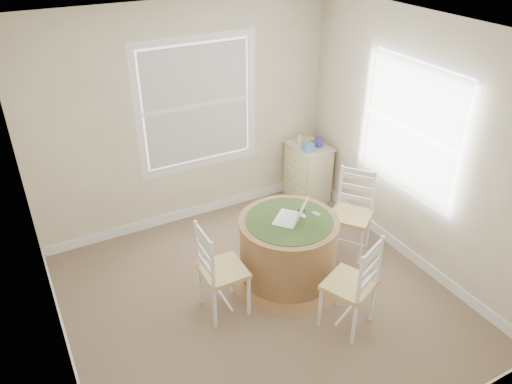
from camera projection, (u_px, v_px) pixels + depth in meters
room at (269, 176)px, 4.48m from camera, size 3.64×3.64×2.64m
round_table at (288, 247)px, 5.08m from camera, size 1.19×1.19×0.72m
chair_left at (223, 270)px, 4.63m from camera, size 0.40×0.42×0.95m
chair_near at (349, 284)px, 4.47m from camera, size 0.55×0.54×0.95m
chair_right at (350, 215)px, 5.44m from camera, size 0.57×0.58×0.95m
laptop at (291, 217)px, 4.91m from camera, size 0.42×0.41×0.22m
mouse at (302, 216)px, 4.98m from camera, size 0.08×0.10×0.03m
phone at (316, 214)px, 5.02m from camera, size 0.07×0.10×0.02m
keys at (301, 211)px, 5.06m from camera, size 0.07×0.07×0.02m
corner_chest at (308, 172)px, 6.52m from camera, size 0.46×0.60×0.75m
tissue_box at (308, 147)px, 6.18m from camera, size 0.13×0.13×0.10m
box_yellow at (308, 141)px, 6.38m from camera, size 0.16×0.11×0.06m
box_blue at (319, 142)px, 6.28m from camera, size 0.09×0.09×0.12m
cup_cream at (300, 139)px, 6.40m from camera, size 0.07×0.07×0.09m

